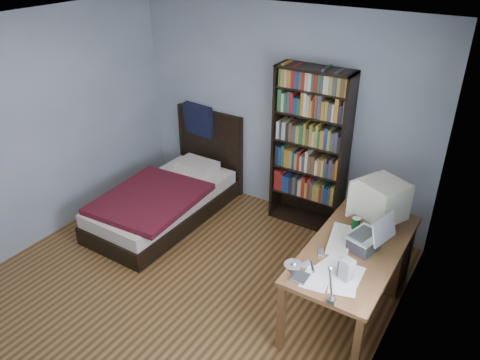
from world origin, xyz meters
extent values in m
plane|color=#4E3217|center=(0.00, 0.00, 0.00)|extent=(4.20, 4.20, 0.00)
plane|color=white|center=(0.00, 0.00, 2.50)|extent=(4.20, 4.20, 0.00)
cube|color=gray|center=(0.00, 2.10, 1.25)|extent=(3.80, 0.04, 2.50)
cube|color=gray|center=(-1.90, 0.00, 1.25)|extent=(0.04, 4.20, 2.50)
cube|color=gray|center=(1.90, 0.00, 1.25)|extent=(0.04, 4.20, 2.50)
cube|color=white|center=(1.89, -0.15, 1.45)|extent=(0.01, 1.14, 1.14)
cube|color=white|center=(1.88, -0.15, 1.45)|extent=(0.01, 1.00, 1.00)
cube|color=brown|center=(1.50, 0.77, 0.71)|extent=(0.75, 1.59, 0.04)
cube|color=brown|center=(1.18, 0.03, 0.34)|extent=(0.06, 0.06, 0.69)
cube|color=brown|center=(1.83, 0.03, 0.34)|extent=(0.06, 0.06, 0.69)
cube|color=brown|center=(1.18, 1.51, 0.34)|extent=(0.06, 0.06, 0.69)
cube|color=brown|center=(1.83, 1.51, 0.34)|extent=(0.06, 0.06, 0.69)
cube|color=brown|center=(1.50, 1.34, 0.34)|extent=(0.69, 0.40, 0.68)
cube|color=beige|center=(1.53, 1.24, 0.74)|extent=(0.31, 0.29, 0.03)
cylinder|color=beige|center=(1.53, 1.24, 0.79)|extent=(0.09, 0.09, 0.06)
cube|color=beige|center=(1.56, 1.24, 0.99)|extent=(0.49, 0.48, 0.35)
cube|color=beige|center=(1.37, 1.24, 0.99)|extent=(0.19, 0.35, 0.37)
cube|color=#3C84D8|center=(1.36, 1.24, 0.99)|extent=(0.13, 0.26, 0.24)
cube|color=#2D2D30|center=(1.57, 0.76, 0.80)|extent=(0.26, 0.29, 0.14)
cube|color=silver|center=(1.57, 0.76, 0.88)|extent=(0.30, 0.36, 0.02)
cube|color=#2D2D30|center=(1.55, 0.76, 0.89)|extent=(0.21, 0.27, 0.00)
cube|color=silver|center=(1.72, 0.76, 1.00)|extent=(0.15, 0.31, 0.22)
cube|color=#0CBF26|center=(1.71, 0.76, 1.00)|extent=(0.11, 0.26, 0.17)
cube|color=#99999E|center=(1.60, 0.00, 0.75)|extent=(0.06, 0.05, 0.04)
cylinder|color=#99999E|center=(1.60, -0.06, 0.96)|extent=(0.02, 0.14, 0.38)
cylinder|color=#99999E|center=(1.53, -0.27, 1.23)|extent=(0.16, 0.31, 0.19)
cone|color=#99999E|center=(1.46, -0.42, 1.27)|extent=(0.12, 0.12, 0.10)
cube|color=beige|center=(1.36, 0.77, 0.75)|extent=(0.29, 0.50, 0.05)
cube|color=gray|center=(1.59, 0.31, 0.82)|extent=(0.12, 0.12, 0.19)
cylinder|color=#06320A|center=(1.41, 1.00, 0.80)|extent=(0.07, 0.07, 0.13)
ellipsoid|color=silver|center=(1.50, 1.03, 0.75)|extent=(0.06, 0.11, 0.04)
cube|color=silver|center=(1.28, 0.52, 0.74)|extent=(0.10, 0.12, 0.02)
cube|color=gray|center=(1.25, 0.30, 0.74)|extent=(0.08, 0.11, 0.02)
cube|color=gray|center=(1.28, 0.12, 0.74)|extent=(0.13, 0.13, 0.03)
cube|color=black|center=(0.09, 1.94, 0.95)|extent=(0.03, 0.30, 1.90)
cube|color=black|center=(0.92, 1.94, 0.95)|extent=(0.03, 0.30, 1.90)
cube|color=black|center=(0.51, 1.94, 1.89)|extent=(0.86, 0.30, 0.03)
cube|color=black|center=(0.51, 1.94, 0.03)|extent=(0.86, 0.30, 0.06)
cube|color=black|center=(0.51, 2.08, 0.95)|extent=(0.86, 0.02, 1.90)
cube|color=olive|center=(0.51, 1.92, 0.98)|extent=(0.78, 0.22, 1.70)
cube|color=black|center=(-0.99, 1.05, 0.11)|extent=(0.97, 1.91, 0.22)
cube|color=silver|center=(-0.99, 1.05, 0.30)|extent=(0.93, 1.85, 0.16)
cube|color=maroon|center=(-0.96, 0.81, 0.41)|extent=(1.09, 1.30, 0.07)
cube|color=silver|center=(-0.99, 1.75, 0.43)|extent=(0.53, 0.34, 0.12)
cube|color=black|center=(-0.99, 2.06, 0.55)|extent=(1.01, 0.05, 1.10)
cylinder|color=black|center=(-1.47, 2.04, 0.55)|extent=(0.06, 0.06, 1.10)
cylinder|color=black|center=(-0.51, 2.04, 0.55)|extent=(0.06, 0.06, 1.10)
cube|color=black|center=(-1.14, 2.03, 0.95)|extent=(0.46, 0.20, 0.43)
camera|label=1|loc=(2.43, -2.58, 3.19)|focal=35.00mm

